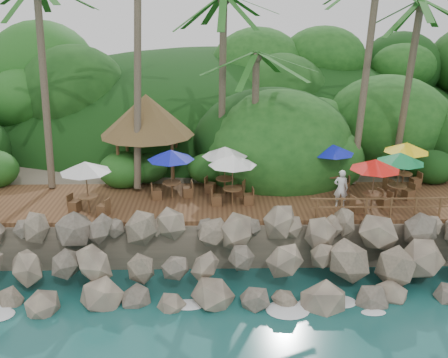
{
  "coord_description": "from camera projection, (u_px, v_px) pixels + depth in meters",
  "views": [
    {
      "loc": [
        -0.5,
        -16.77,
        11.29
      ],
      "look_at": [
        0.0,
        6.0,
        3.4
      ],
      "focal_mm": 40.32,
      "sensor_mm": 36.0,
      "label": 1
    }
  ],
  "objects": [
    {
      "name": "ground",
      "position": [
        227.0,
        312.0,
        19.55
      ],
      "size": [
        140.0,
        140.0,
        0.0
      ],
      "primitive_type": "plane",
      "color": "#19514F",
      "rests_on": "ground"
    },
    {
      "name": "land_base",
      "position": [
        221.0,
        164.0,
        34.32
      ],
      "size": [
        32.0,
        25.2,
        2.1
      ],
      "primitive_type": "cube",
      "color": "gray",
      "rests_on": "ground"
    },
    {
      "name": "jungle_hill",
      "position": [
        219.0,
        149.0,
        41.75
      ],
      "size": [
        44.8,
        28.0,
        15.4
      ],
      "primitive_type": "ellipsoid",
      "color": "#143811",
      "rests_on": "ground"
    },
    {
      "name": "seawall",
      "position": [
        226.0,
        261.0,
        21.07
      ],
      "size": [
        29.0,
        4.0,
        2.3
      ],
      "primitive_type": null,
      "color": "gray",
      "rests_on": "ground"
    },
    {
      "name": "terrace",
      "position": [
        224.0,
        202.0,
        24.5
      ],
      "size": [
        26.0,
        5.0,
        0.2
      ],
      "primitive_type": "cube",
      "color": "brown",
      "rests_on": "land_base"
    },
    {
      "name": "jungle_foliage",
      "position": [
        221.0,
        183.0,
        33.72
      ],
      "size": [
        44.0,
        16.0,
        12.0
      ],
      "primitive_type": null,
      "color": "#143811",
      "rests_on": "ground"
    },
    {
      "name": "foam_line",
      "position": [
        227.0,
        307.0,
        19.83
      ],
      "size": [
        25.2,
        0.8,
        0.06
      ],
      "color": "white",
      "rests_on": "ground"
    },
    {
      "name": "palapa",
      "position": [
        147.0,
        115.0,
        26.63
      ],
      "size": [
        5.04,
        5.04,
        4.6
      ],
      "color": "brown",
      "rests_on": "ground"
    },
    {
      "name": "dining_clusters",
      "position": [
        247.0,
        161.0,
        23.69
      ],
      "size": [
        23.33,
        5.36,
        2.46
      ],
      "color": "brown",
      "rests_on": "terrace"
    },
    {
      "name": "railing",
      "position": [
        391.0,
        206.0,
        22.2
      ],
      "size": [
        7.2,
        0.1,
        1.0
      ],
      "color": "brown",
      "rests_on": "terrace"
    },
    {
      "name": "waiter",
      "position": [
        341.0,
        188.0,
        23.42
      ],
      "size": [
        0.73,
        0.55,
        1.82
      ],
      "primitive_type": "imported",
      "rotation": [
        0.0,
        0.0,
        2.95
      ],
      "color": "white",
      "rests_on": "terrace"
    }
  ]
}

